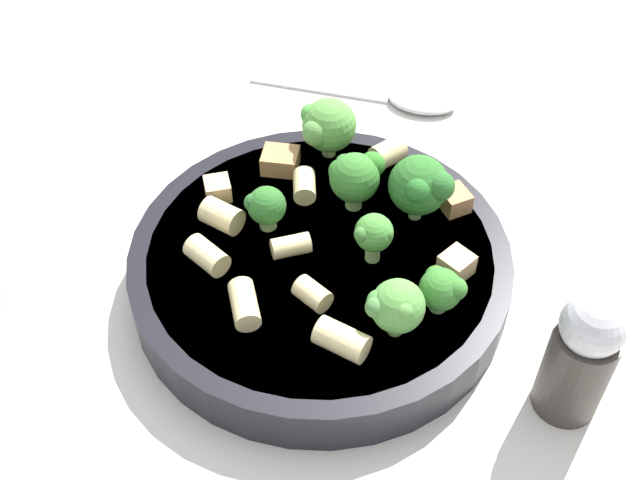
# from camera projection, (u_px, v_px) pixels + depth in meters

# --- Properties ---
(ground_plane) EXTENTS (2.00, 2.00, 0.00)m
(ground_plane) POSITION_uv_depth(u_px,v_px,m) (320.00, 285.00, 0.52)
(ground_plane) COLOR beige
(pasta_bowl) EXTENTS (0.24, 0.24, 0.03)m
(pasta_bowl) POSITION_uv_depth(u_px,v_px,m) (320.00, 265.00, 0.51)
(pasta_bowl) COLOR black
(pasta_bowl) RESTS_ON ground_plane
(broccoli_floret_0) EXTENTS (0.03, 0.03, 0.03)m
(broccoli_floret_0) POSITION_uv_depth(u_px,v_px,m) (442.00, 289.00, 0.45)
(broccoli_floret_0) COLOR #84AD60
(broccoli_floret_0) RESTS_ON pasta_bowl
(broccoli_floret_1) EXTENTS (0.03, 0.03, 0.04)m
(broccoli_floret_1) POSITION_uv_depth(u_px,v_px,m) (396.00, 306.00, 0.44)
(broccoli_floret_1) COLOR #84AD60
(broccoli_floret_1) RESTS_ON pasta_bowl
(broccoli_floret_2) EXTENTS (0.03, 0.04, 0.04)m
(broccoli_floret_2) POSITION_uv_depth(u_px,v_px,m) (355.00, 176.00, 0.51)
(broccoli_floret_2) COLOR #84AD60
(broccoli_floret_2) RESTS_ON pasta_bowl
(broccoli_floret_3) EXTENTS (0.02, 0.03, 0.03)m
(broccoli_floret_3) POSITION_uv_depth(u_px,v_px,m) (374.00, 234.00, 0.48)
(broccoli_floret_3) COLOR #93B766
(broccoli_floret_3) RESTS_ON pasta_bowl
(broccoli_floret_4) EXTENTS (0.02, 0.03, 0.03)m
(broccoli_floret_4) POSITION_uv_depth(u_px,v_px,m) (266.00, 206.00, 0.50)
(broccoli_floret_4) COLOR #9EC175
(broccoli_floret_4) RESTS_ON pasta_bowl
(broccoli_floret_5) EXTENTS (0.04, 0.04, 0.04)m
(broccoli_floret_5) POSITION_uv_depth(u_px,v_px,m) (327.00, 125.00, 0.54)
(broccoli_floret_5) COLOR #93B766
(broccoli_floret_5) RESTS_ON pasta_bowl
(broccoli_floret_6) EXTENTS (0.04, 0.04, 0.05)m
(broccoli_floret_6) POSITION_uv_depth(u_px,v_px,m) (420.00, 186.00, 0.50)
(broccoli_floret_6) COLOR #84AD60
(broccoli_floret_6) RESTS_ON pasta_bowl
(rigatoni_0) EXTENTS (0.02, 0.03, 0.02)m
(rigatoni_0) POSITION_uv_depth(u_px,v_px,m) (388.00, 153.00, 0.55)
(rigatoni_0) COLOR beige
(rigatoni_0) RESTS_ON pasta_bowl
(rigatoni_1) EXTENTS (0.03, 0.02, 0.02)m
(rigatoni_1) POSITION_uv_depth(u_px,v_px,m) (222.00, 216.00, 0.51)
(rigatoni_1) COLOR beige
(rigatoni_1) RESTS_ON pasta_bowl
(rigatoni_2) EXTENTS (0.03, 0.02, 0.02)m
(rigatoni_2) POSITION_uv_depth(u_px,v_px,m) (342.00, 340.00, 0.44)
(rigatoni_2) COLOR beige
(rigatoni_2) RESTS_ON pasta_bowl
(rigatoni_3) EXTENTS (0.03, 0.02, 0.02)m
(rigatoni_3) POSITION_uv_depth(u_px,v_px,m) (207.00, 256.00, 0.48)
(rigatoni_3) COLOR beige
(rigatoni_3) RESTS_ON pasta_bowl
(rigatoni_4) EXTENTS (0.02, 0.02, 0.01)m
(rigatoni_4) POSITION_uv_depth(u_px,v_px,m) (312.00, 294.00, 0.46)
(rigatoni_4) COLOR beige
(rigatoni_4) RESTS_ON pasta_bowl
(rigatoni_5) EXTENTS (0.03, 0.03, 0.01)m
(rigatoni_5) POSITION_uv_depth(u_px,v_px,m) (304.00, 186.00, 0.53)
(rigatoni_5) COLOR beige
(rigatoni_5) RESTS_ON pasta_bowl
(rigatoni_6) EXTENTS (0.02, 0.03, 0.01)m
(rigatoni_6) POSITION_uv_depth(u_px,v_px,m) (291.00, 246.00, 0.49)
(rigatoni_6) COLOR beige
(rigatoni_6) RESTS_ON pasta_bowl
(rigatoni_7) EXTENTS (0.03, 0.03, 0.02)m
(rigatoni_7) POSITION_uv_depth(u_px,v_px,m) (246.00, 305.00, 0.46)
(rigatoni_7) COLOR beige
(rigatoni_7) RESTS_ON pasta_bowl
(chicken_chunk_0) EXTENTS (0.02, 0.02, 0.01)m
(chicken_chunk_0) POSITION_uv_depth(u_px,v_px,m) (454.00, 200.00, 0.52)
(chicken_chunk_0) COLOR #A87A4C
(chicken_chunk_0) RESTS_ON pasta_bowl
(chicken_chunk_1) EXTENTS (0.03, 0.03, 0.01)m
(chicken_chunk_1) POSITION_uv_depth(u_px,v_px,m) (280.00, 161.00, 0.54)
(chicken_chunk_1) COLOR #A87A4C
(chicken_chunk_1) RESTS_ON pasta_bowl
(chicken_chunk_2) EXTENTS (0.02, 0.02, 0.01)m
(chicken_chunk_2) POSITION_uv_depth(u_px,v_px,m) (456.00, 265.00, 0.48)
(chicken_chunk_2) COLOR tan
(chicken_chunk_2) RESTS_ON pasta_bowl
(chicken_chunk_3) EXTENTS (0.02, 0.02, 0.01)m
(chicken_chunk_3) POSITION_uv_depth(u_px,v_px,m) (218.00, 189.00, 0.53)
(chicken_chunk_3) COLOR tan
(chicken_chunk_3) RESTS_ON pasta_bowl
(pepper_shaker) EXTENTS (0.04, 0.04, 0.09)m
(pepper_shaker) POSITION_uv_depth(u_px,v_px,m) (581.00, 356.00, 0.43)
(pepper_shaker) COLOR #332D28
(pepper_shaker) RESTS_ON ground_plane
(spoon) EXTENTS (0.16, 0.10, 0.01)m
(spoon) POSITION_uv_depth(u_px,v_px,m) (395.00, 97.00, 0.65)
(spoon) COLOR silver
(spoon) RESTS_ON ground_plane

